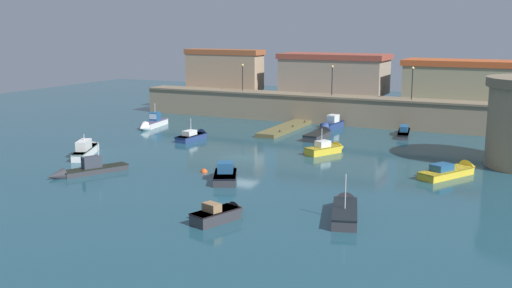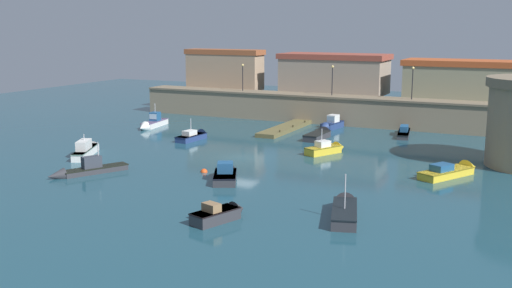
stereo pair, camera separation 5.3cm
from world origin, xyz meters
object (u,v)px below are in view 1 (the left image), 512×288
Objects in this scene: moored_boat_7 at (195,136)px; moored_boat_8 at (152,123)px; moored_boat_5 at (221,213)px; moored_boat_9 at (404,131)px; mooring_buoy_0 at (204,172)px; moored_boat_1 at (226,174)px; moored_boat_12 at (87,149)px; moored_boat_4 at (328,148)px; moored_boat_11 at (320,135)px; moored_boat_2 at (454,171)px; quay_lamp_1 at (332,76)px; quay_lamp_2 at (412,78)px; moored_boat_3 at (345,209)px; moored_boat_10 at (330,125)px; quay_lamp_0 at (243,73)px; moored_boat_0 at (85,170)px.

moored_boat_8 is at bearing 67.27° from moored_boat_7.
moored_boat_9 is (3.76, 36.31, -0.10)m from moored_boat_5.
moored_boat_7 reaches higher than mooring_buoy_0.
moored_boat_1 is 0.74× the size of moored_boat_12.
moored_boat_4 is 0.76× the size of moored_boat_8.
moored_boat_12 is at bearing 138.23° from moored_boat_11.
moored_boat_11 is at bearing 82.66° from moored_boat_2.
moored_boat_4 is at bearing -153.64° from moored_boat_11.
moored_boat_9 is (10.15, -4.27, -5.66)m from quay_lamp_1.
moored_boat_4 is at bearing 20.64° from moored_boat_5.
moored_boat_7 is at bearing -119.64° from quay_lamp_1.
quay_lamp_2 is 31.69m from moored_boat_8.
moored_boat_11 is (0.64, 20.67, -0.09)m from moored_boat_1.
moored_boat_9 is 1.25× the size of moored_boat_11.
quay_lamp_1 is 38.78m from moored_boat_3.
moored_boat_9 is 8.77m from moored_boat_10.
moored_boat_5 is 30.39m from moored_boat_11.
mooring_buoy_0 is (-11.14, -29.81, -6.08)m from quay_lamp_2.
moored_boat_9 is at bearing 98.43° from moored_boat_10.
moored_boat_3 is 28.93m from moored_boat_12.
moored_boat_8 is at bearing 97.44° from moored_boat_11.
moored_boat_3 is 1.19× the size of moored_boat_11.
moored_boat_12 is at bearing 130.12° from moored_boat_2.
moored_boat_3 is (25.72, -36.05, -5.51)m from quay_lamp_0.
quay_lamp_0 is at bearing 82.92° from moored_boat_2.
moored_boat_2 is at bearing -35.50° from quay_lamp_0.
moored_boat_8 is (-18.57, -12.65, -5.50)m from quay_lamp_1.
moored_boat_5 is 13.17m from mooring_buoy_0.
moored_boat_8 is at bearing 21.48° from moored_boat_1.
quay_lamp_0 is 15.59m from moored_boat_10.
moored_boat_2 reaches higher than mooring_buoy_0.
quay_lamp_0 is at bearing -1.51° from moored_boat_1.
mooring_buoy_0 is (11.39, -29.81, -5.92)m from quay_lamp_0.
moored_boat_1 is at bearing 39.48° from moored_boat_8.
mooring_buoy_0 is at bearing 141.03° from moored_boat_2.
moored_boat_0 is 11.20× the size of mooring_buoy_0.
moored_boat_12 is (-24.97, -24.35, 0.20)m from moored_boat_9.
moored_boat_9 is at bearing -22.80° from quay_lamp_1.
quay_lamp_1 is 12.10m from moored_boat_11.
moored_boat_7 is at bearing 55.01° from moored_boat_8.
moored_boat_4 is 8.14m from moored_boat_11.
moored_boat_0 reaches higher than moored_boat_9.
quay_lamp_2 is at bearing 13.09° from moored_boat_4.
quay_lamp_1 is 0.78× the size of moored_boat_4.
moored_boat_5 is at bearing -64.94° from quay_lamp_0.
quay_lamp_0 is 12.58m from quay_lamp_1.
moored_boat_10 is 6.14m from moored_boat_11.
moored_boat_0 is 9.92m from mooring_buoy_0.
quay_lamp_2 is at bearing 105.91° from moored_boat_8.
moored_boat_5 is (-3.56, -40.58, -5.62)m from quay_lamp_2.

